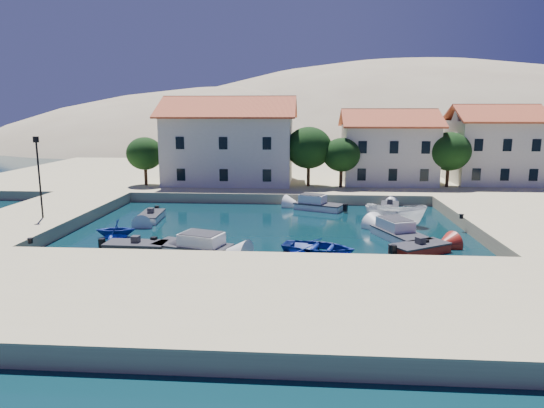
{
  "coord_description": "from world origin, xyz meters",
  "views": [
    {
      "loc": [
        2.81,
        -27.19,
        9.09
      ],
      "look_at": [
        0.16,
        9.62,
        2.0
      ],
      "focal_mm": 32.0,
      "sensor_mm": 36.0,
      "label": 1
    }
  ],
  "objects_px": {
    "building_left": "(230,139)",
    "cabin_cruiser_south": "(192,246)",
    "building_mid": "(388,146)",
    "boat_east": "(395,224)",
    "cabin_cruiser_east": "(400,233)",
    "rowboat_south": "(318,253)",
    "building_right": "(493,143)",
    "lamppost": "(39,169)"
  },
  "relations": [
    {
      "from": "building_right",
      "to": "cabin_cruiser_south",
      "type": "xyz_separation_m",
      "value": [
        -28.54,
        -27.34,
        -5.0
      ]
    },
    {
      "from": "building_left",
      "to": "building_right",
      "type": "xyz_separation_m",
      "value": [
        30.0,
        2.0,
        -0.46
      ]
    },
    {
      "from": "building_mid",
      "to": "building_right",
      "type": "xyz_separation_m",
      "value": [
        12.0,
        1.0,
        0.25
      ]
    },
    {
      "from": "building_right",
      "to": "boat_east",
      "type": "xyz_separation_m",
      "value": [
        -13.96,
        -18.1,
        -5.47
      ]
    },
    {
      "from": "cabin_cruiser_south",
      "to": "boat_east",
      "type": "relative_size",
      "value": 1.11
    },
    {
      "from": "cabin_cruiser_east",
      "to": "boat_east",
      "type": "height_order",
      "value": "cabin_cruiser_east"
    },
    {
      "from": "lamppost",
      "to": "cabin_cruiser_east",
      "type": "xyz_separation_m",
      "value": [
        27.06,
        -0.96,
        -4.28
      ]
    },
    {
      "from": "building_left",
      "to": "lamppost",
      "type": "xyz_separation_m",
      "value": [
        -11.5,
        -20.0,
        -1.18
      ]
    },
    {
      "from": "cabin_cruiser_south",
      "to": "rowboat_south",
      "type": "relative_size",
      "value": 1.15
    },
    {
      "from": "building_left",
      "to": "lamppost",
      "type": "bearing_deg",
      "value": -119.9
    },
    {
      "from": "building_left",
      "to": "cabin_cruiser_east",
      "type": "bearing_deg",
      "value": -53.42
    },
    {
      "from": "rowboat_south",
      "to": "cabin_cruiser_east",
      "type": "bearing_deg",
      "value": -43.47
    },
    {
      "from": "building_left",
      "to": "boat_east",
      "type": "relative_size",
      "value": 2.99
    },
    {
      "from": "lamppost",
      "to": "cabin_cruiser_east",
      "type": "distance_m",
      "value": 27.41
    },
    {
      "from": "building_left",
      "to": "building_right",
      "type": "height_order",
      "value": "building_left"
    },
    {
      "from": "building_right",
      "to": "rowboat_south",
      "type": "xyz_separation_m",
      "value": [
        -20.36,
        -26.59,
        -5.47
      ]
    },
    {
      "from": "boat_east",
      "to": "lamppost",
      "type": "bearing_deg",
      "value": 117.45
    },
    {
      "from": "building_right",
      "to": "cabin_cruiser_east",
      "type": "distance_m",
      "value": 27.58
    },
    {
      "from": "cabin_cruiser_south",
      "to": "boat_east",
      "type": "distance_m",
      "value": 17.26
    },
    {
      "from": "building_right",
      "to": "lamppost",
      "type": "distance_m",
      "value": 46.98
    },
    {
      "from": "cabin_cruiser_south",
      "to": "lamppost",
      "type": "bearing_deg",
      "value": 175.67
    },
    {
      "from": "building_mid",
      "to": "boat_east",
      "type": "bearing_deg",
      "value": -96.54
    },
    {
      "from": "building_right",
      "to": "rowboat_south",
      "type": "distance_m",
      "value": 33.93
    },
    {
      "from": "lamppost",
      "to": "boat_east",
      "type": "height_order",
      "value": "lamppost"
    },
    {
      "from": "building_mid",
      "to": "boat_east",
      "type": "height_order",
      "value": "building_mid"
    },
    {
      "from": "building_mid",
      "to": "building_right",
      "type": "height_order",
      "value": "building_right"
    },
    {
      "from": "building_left",
      "to": "cabin_cruiser_east",
      "type": "xyz_separation_m",
      "value": [
        15.56,
        -20.96,
        -5.46
      ]
    },
    {
      "from": "building_right",
      "to": "cabin_cruiser_east",
      "type": "height_order",
      "value": "building_right"
    },
    {
      "from": "building_left",
      "to": "cabin_cruiser_south",
      "type": "relative_size",
      "value": 2.69
    },
    {
      "from": "lamppost",
      "to": "rowboat_south",
      "type": "distance_m",
      "value": 22.15
    },
    {
      "from": "lamppost",
      "to": "boat_east",
      "type": "relative_size",
      "value": 1.26
    },
    {
      "from": "rowboat_south",
      "to": "lamppost",
      "type": "bearing_deg",
      "value": 92.78
    },
    {
      "from": "building_left",
      "to": "building_right",
      "type": "relative_size",
      "value": 1.56
    },
    {
      "from": "building_right",
      "to": "boat_east",
      "type": "height_order",
      "value": "building_right"
    },
    {
      "from": "lamppost",
      "to": "rowboat_south",
      "type": "relative_size",
      "value": 1.31
    },
    {
      "from": "building_mid",
      "to": "boat_east",
      "type": "distance_m",
      "value": 17.98
    },
    {
      "from": "rowboat_south",
      "to": "boat_east",
      "type": "distance_m",
      "value": 10.63
    },
    {
      "from": "building_right",
      "to": "lamppost",
      "type": "bearing_deg",
      "value": -152.07
    },
    {
      "from": "building_left",
      "to": "lamppost",
      "type": "distance_m",
      "value": 23.1
    },
    {
      "from": "building_left",
      "to": "building_right",
      "type": "bearing_deg",
      "value": 3.81
    },
    {
      "from": "building_left",
      "to": "cabin_cruiser_east",
      "type": "height_order",
      "value": "building_left"
    },
    {
      "from": "building_left",
      "to": "cabin_cruiser_south",
      "type": "xyz_separation_m",
      "value": [
        1.46,
        -25.34,
        -5.46
      ]
    }
  ]
}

